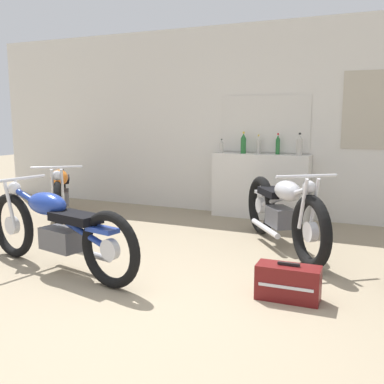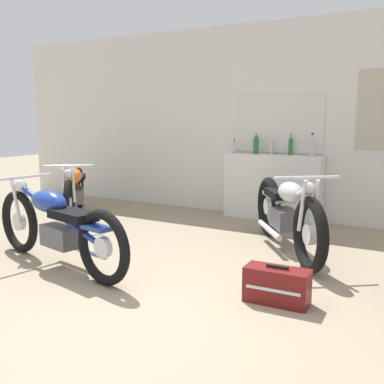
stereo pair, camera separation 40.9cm
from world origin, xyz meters
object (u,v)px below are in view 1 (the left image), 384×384
object	(u,v)px
bottle_rightmost	(299,145)
bottle_left_center	(243,144)
hard_case_darkred	(288,283)
motorcycle_orange	(60,192)
motorcycle_blue	(56,228)
motorcycle_silver	(282,211)
bottle_right_center	(278,145)
bottle_center	(258,145)
bottle_leftmost	(221,147)

from	to	relation	value
bottle_rightmost	bottle_left_center	bearing A→B (deg)	177.65
bottle_rightmost	hard_case_darkred	distance (m)	2.96
motorcycle_orange	motorcycle_blue	distance (m)	2.24
motorcycle_silver	bottle_right_center	bearing A→B (deg)	106.41
bottle_center	motorcycle_orange	bearing A→B (deg)	-152.04
motorcycle_blue	bottle_rightmost	bearing A→B (deg)	60.44
bottle_right_center	motorcycle_blue	bearing A→B (deg)	-114.02
motorcycle_silver	motorcycle_orange	world-z (taller)	motorcycle_silver
bottle_rightmost	hard_case_darkred	xyz separation A→B (m)	(0.49, -2.77, -0.93)
bottle_leftmost	bottle_left_center	world-z (taller)	bottle_left_center
bottle_left_center	bottle_center	bearing A→B (deg)	12.63
motorcycle_orange	motorcycle_blue	size ratio (longest dim) A/B	0.80
motorcycle_silver	motorcycle_blue	size ratio (longest dim) A/B	0.82
motorcycle_orange	bottle_center	bearing A→B (deg)	27.96
motorcycle_silver	motorcycle_orange	xyz separation A→B (m)	(-3.23, 0.10, -0.01)
bottle_left_center	bottle_center	world-z (taller)	bottle_left_center
bottle_center	bottle_right_center	distance (m)	0.28
bottle_rightmost	motorcycle_blue	xyz separation A→B (m)	(-1.69, -2.98, -0.66)
bottle_right_center	motorcycle_orange	size ratio (longest dim) A/B	0.18
motorcycle_silver	motorcycle_blue	bearing A→B (deg)	-137.86
bottle_right_center	motorcycle_silver	size ratio (longest dim) A/B	0.17
motorcycle_silver	hard_case_darkred	xyz separation A→B (m)	(0.38, -1.41, -0.28)
bottle_leftmost	bottle_left_center	xyz separation A→B (m)	(0.33, 0.03, 0.05)
bottle_center	bottle_right_center	bearing A→B (deg)	1.78
bottle_leftmost	bottle_right_center	size ratio (longest dim) A/B	0.69
bottle_left_center	hard_case_darkred	size ratio (longest dim) A/B	0.61
bottle_leftmost	bottle_right_center	bearing A→B (deg)	5.98
bottle_left_center	bottle_right_center	xyz separation A→B (m)	(0.49, 0.06, -0.01)
bottle_left_center	motorcycle_silver	distance (m)	1.79
bottle_right_center	motorcycle_orange	distance (m)	3.18
bottle_leftmost	bottle_rightmost	size ratio (longest dim) A/B	0.66
motorcycle_silver	motorcycle_orange	distance (m)	3.23
motorcycle_silver	motorcycle_blue	world-z (taller)	motorcycle_silver
bottle_center	bottle_rightmost	world-z (taller)	bottle_rightmost
bottle_right_center	motorcycle_silver	xyz separation A→B (m)	(0.43, -1.45, -0.65)
bottle_leftmost	hard_case_darkred	bearing A→B (deg)	-59.53
bottle_right_center	motorcycle_silver	distance (m)	1.64
motorcycle_silver	bottle_rightmost	bearing A→B (deg)	94.37
bottle_center	bottle_rightmost	xyz separation A→B (m)	(0.60, -0.08, 0.02)
bottle_rightmost	motorcycle_silver	size ratio (longest dim) A/B	0.18
bottle_left_center	motorcycle_silver	xyz separation A→B (m)	(0.92, -1.39, -0.65)
hard_case_darkred	motorcycle_orange	bearing A→B (deg)	157.31
bottle_left_center	motorcycle_orange	size ratio (longest dim) A/B	0.19
bottle_center	hard_case_darkred	xyz separation A→B (m)	(1.09, -2.85, -0.92)
bottle_rightmost	bottle_center	bearing A→B (deg)	172.38
bottle_leftmost	bottle_center	distance (m)	0.55
bottle_right_center	bottle_rightmost	distance (m)	0.33
hard_case_darkred	bottle_rightmost	bearing A→B (deg)	99.97
bottle_center	motorcycle_orange	size ratio (longest dim) A/B	0.16
bottle_left_center	hard_case_darkred	world-z (taller)	bottle_left_center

